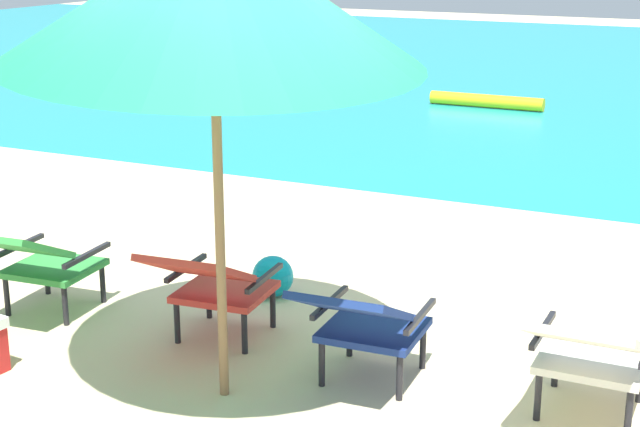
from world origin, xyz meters
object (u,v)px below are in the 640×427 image
Objects in this scene: lounge_chair_far_left at (36,258)px; lounge_chair_near_right at (363,320)px; lounge_chair_near_left at (212,282)px; lounge_chair_far_right at (588,351)px; swim_buoy at (486,101)px; beach_ball at (273,276)px.

lounge_chair_far_left is 1.02× the size of lounge_chair_near_right.
lounge_chair_near_right is (1.03, -0.15, 0.00)m from lounge_chair_near_left.
lounge_chair_far_right is (3.39, 0.08, 0.00)m from lounge_chair_far_left.
lounge_chair_near_left is 1.02× the size of lounge_chair_near_right.
lounge_chair_near_left is at bearing 5.37° from lounge_chair_far_left.
lounge_chair_near_left is (1.22, 0.11, 0.00)m from lounge_chair_far_left.
lounge_chair_far_right is (3.04, -8.60, 0.31)m from swim_buoy.
lounge_chair_near_left is at bearing 179.06° from lounge_chair_far_right.
lounge_chair_far_left and lounge_chair_far_right have the same top height.
lounge_chair_far_left is 2.24m from lounge_chair_near_right.
swim_buoy is 1.77× the size of lounge_chair_near_right.
lounge_chair_near_left is at bearing -85.19° from beach_ball.
beach_ball is (-1.10, 1.03, -0.26)m from lounge_chair_near_right.
lounge_chair_far_right is (1.14, 0.11, 0.00)m from lounge_chair_near_right.
lounge_chair_far_left is 3.39m from lounge_chair_far_right.
lounge_chair_far_right reaches higher than swim_buoy.
lounge_chair_near_left is at bearing -84.18° from swim_buoy.
lounge_chair_near_right is 1.02× the size of lounge_chair_far_right.
lounge_chair_far_left is 1.54m from beach_ball.
lounge_chair_near_left is at bearing 171.68° from lounge_chair_near_right.
swim_buoy is 1.74× the size of lounge_chair_near_left.
beach_ball is (1.14, 0.99, -0.26)m from lounge_chair_far_left.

